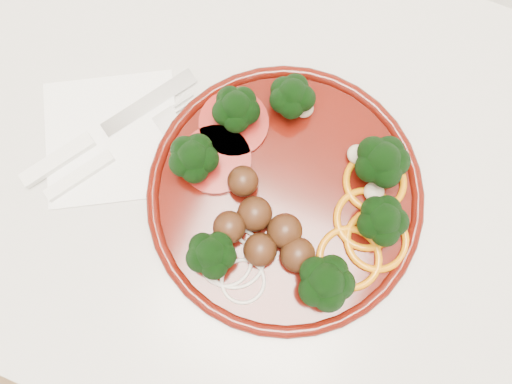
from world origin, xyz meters
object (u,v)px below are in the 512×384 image
at_px(napkin, 112,138).
at_px(fork, 98,164).
at_px(knife, 87,142).
at_px(plate, 286,194).

height_order(napkin, fork, fork).
xyz_separation_m(napkin, fork, (0.00, -0.03, 0.01)).
bearing_deg(knife, fork, -97.00).
bearing_deg(knife, napkin, -22.66).
relative_size(plate, napkin, 2.04).
relative_size(napkin, fork, 0.85).
xyz_separation_m(plate, fork, (-0.20, -0.04, -0.01)).
xyz_separation_m(napkin, knife, (-0.02, -0.02, 0.01)).
distance_m(plate, napkin, 0.21).
bearing_deg(plate, fork, -167.58).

